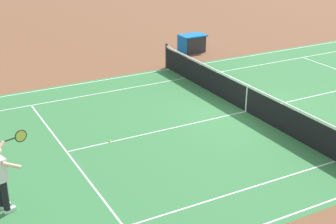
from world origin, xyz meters
name	(u,v)px	position (x,y,z in m)	size (l,w,h in m)	color
ground_plane	(246,111)	(0.00, 0.00, 0.00)	(60.00, 60.00, 0.00)	brown
court_slab	(246,111)	(0.00, 0.00, 0.00)	(24.20, 11.40, 0.00)	#387A42
court_line_markings	(246,111)	(0.00, 0.00, 0.00)	(23.85, 11.05, 0.01)	white
tennis_net	(247,98)	(0.00, 0.00, 0.49)	(0.10, 11.70, 1.08)	#2D2D33
tennis_player_near	(1,175)	(8.54, 2.17, 0.93)	(0.98, 0.87, 1.70)	black
tennis_ball	(110,141)	(5.05, -0.02, 0.03)	(0.07, 0.07, 0.07)	#CCE01E
equipment_cart_tarped	(192,43)	(-2.30, -7.44, 0.44)	(1.25, 0.84, 0.85)	#2D2D33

